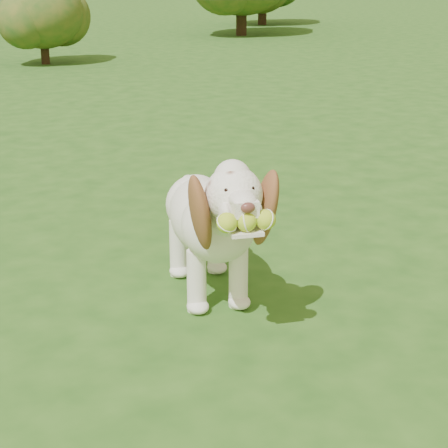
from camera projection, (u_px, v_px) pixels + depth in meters
ground at (207, 247)px, 3.81m from camera, size 80.00×80.00×0.00m
dog at (211, 216)px, 3.10m from camera, size 0.57×1.05×0.69m
shrub_c at (42, 13)px, 10.58m from camera, size 1.17×1.17×1.21m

